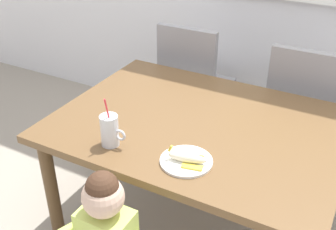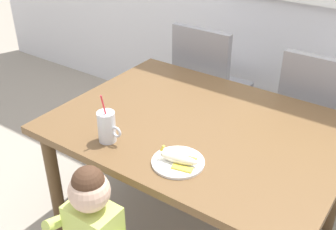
# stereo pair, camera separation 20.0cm
# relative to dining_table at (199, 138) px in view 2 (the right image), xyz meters

# --- Properties ---
(ground_plane) EXTENTS (24.00, 24.00, 0.00)m
(ground_plane) POSITION_rel_dining_table_xyz_m (0.00, 0.00, -0.64)
(ground_plane) COLOR #9E9384
(dining_table) EXTENTS (1.42, 1.07, 0.73)m
(dining_table) POSITION_rel_dining_table_xyz_m (0.00, 0.00, 0.00)
(dining_table) COLOR brown
(dining_table) RESTS_ON ground
(dining_chair_left) EXTENTS (0.44, 0.45, 0.96)m
(dining_chair_left) POSITION_rel_dining_table_xyz_m (-0.40, 0.77, -0.10)
(dining_chair_left) COLOR gray
(dining_chair_left) RESTS_ON ground
(dining_chair_right) EXTENTS (0.44, 0.44, 0.96)m
(dining_chair_right) POSITION_rel_dining_table_xyz_m (0.38, 0.74, -0.10)
(dining_chair_right) COLOR gray
(dining_chair_right) RESTS_ON ground
(toddler_standing) EXTENTS (0.33, 0.24, 0.84)m
(toddler_standing) POSITION_rel_dining_table_xyz_m (-0.09, -0.69, -0.12)
(toddler_standing) COLOR #3F4760
(toddler_standing) RESTS_ON ground
(milk_cup) EXTENTS (0.13, 0.08, 0.25)m
(milk_cup) POSITION_rel_dining_table_xyz_m (-0.27, -0.38, 0.15)
(milk_cup) COLOR silver
(milk_cup) RESTS_ON dining_table
(snack_plate) EXTENTS (0.23, 0.23, 0.01)m
(snack_plate) POSITION_rel_dining_table_xyz_m (0.09, -0.34, 0.09)
(snack_plate) COLOR white
(snack_plate) RESTS_ON dining_table
(peeled_banana) EXTENTS (0.18, 0.12, 0.07)m
(peeled_banana) POSITION_rel_dining_table_xyz_m (0.10, -0.34, 0.12)
(peeled_banana) COLOR #F4EAC6
(peeled_banana) RESTS_ON snack_plate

